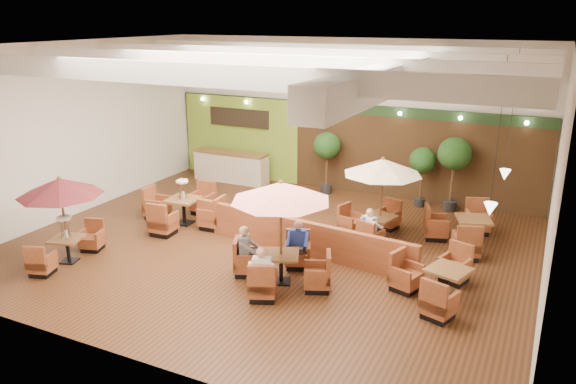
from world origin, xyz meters
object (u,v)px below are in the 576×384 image
Objects in this scene: booth_divider at (297,236)px; table_4 at (435,282)px; table_1 at (281,214)px; topiary_0 at (327,148)px; table_0 at (61,198)px; table_3 at (184,210)px; topiary_2 at (454,156)px; table_2 at (380,180)px; diner_0 at (262,268)px; diner_3 at (371,225)px; diner_1 at (298,240)px; table_5 at (461,231)px; topiary_1 at (423,163)px; diner_4 at (371,224)px; service_counter at (231,167)px; diner_2 at (247,246)px.

booth_divider is 2.57× the size of table_4.
topiary_0 is at bearing 80.57° from table_1.
table_1 reaches higher than table_0.
table_3 is 1.13× the size of topiary_2.
topiary_2 is at bearing 84.05° from table_2.
diner_3 is (1.33, 3.81, -0.05)m from diner_0.
table_2 is 3.15× the size of diner_1.
table_5 is (2.25, 0.68, -1.40)m from table_2.
booth_divider is at bearing -10.87° from table_3.
diner_1 is at bearing 66.97° from table_1.
topiary_0 is (-5.26, 2.75, 1.31)m from table_5.
table_1 is at bearing -76.40° from topiary_0.
table_5 is 1.41× the size of topiary_1.
table_3 is 8.00m from topiary_1.
diner_3 is 0.95× the size of diner_4.
diner_1 is (0.42, -0.85, 0.28)m from booth_divider.
table_5 is at bearing 39.10° from diner_0.
table_2 is at bearing -131.85° from diner_1.
table_4 is 2.96m from diner_4.
table_3 is at bearing -141.93° from topiary_1.
service_counter is 3.95× the size of diner_4.
diner_2 is at bearing -117.03° from topiary_2.
diner_4 is (1.33, 2.86, -1.03)m from table_1.
table_2 is at bearing 145.80° from table_4.
table_5 reaches higher than booth_divider.
table_1 is at bearing -97.63° from diner_3.
table_3 reaches higher than diner_3.
table_5 is (0.01, 3.54, 0.02)m from table_4.
table_4 is at bearing -109.12° from table_5.
topiary_2 is (2.71, 7.19, 0.08)m from table_1.
table_0 is 0.86× the size of table_3.
diner_2 is (-0.95, 0.95, -0.00)m from diner_0.
table_3 is at bearing -76.35° from service_counter.
diner_4 is (-0.38, -4.32, -0.79)m from topiary_1.
table_1 is at bearing -147.42° from table_5.
table_0 is at bearing -99.44° from diner_2.
table_0 reaches higher than diner_4.
service_counter is at bearing 107.82° from diner_0.
topiary_2 reaches higher than diner_3.
table_0 is at bearing 170.82° from table_1.
table_1 is at bearing -91.82° from table_2.
table_4 is at bearing -6.57° from booth_divider.
topiary_2 is (-0.80, 6.28, 1.50)m from table_4.
topiary_0 reaches higher than diner_0.
booth_divider is (5.24, -5.19, -0.10)m from service_counter.
table_3 is at bearing -146.01° from topiary_2.
topiary_2 is (4.45, -0.00, 0.17)m from topiary_0.
table_4 is at bearing 75.41° from diner_2.
booth_divider is 9.13× the size of diner_4.
table_4 is at bearing -8.65° from table_1.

